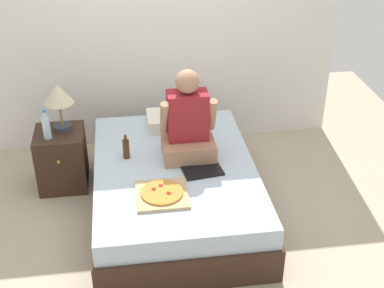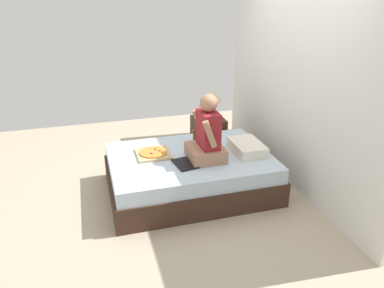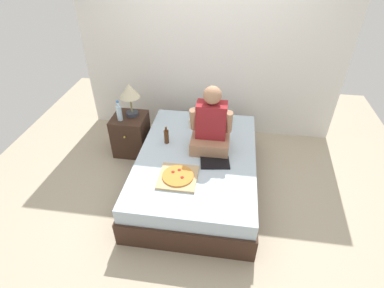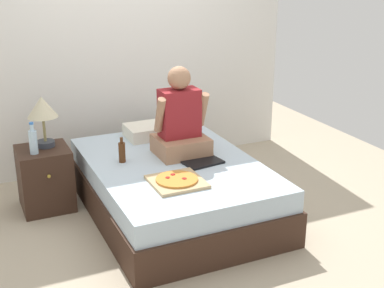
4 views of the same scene
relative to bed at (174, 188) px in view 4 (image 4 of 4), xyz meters
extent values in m
plane|color=tan|center=(0.00, 0.00, -0.23)|extent=(5.62, 5.62, 0.00)
cube|color=silver|center=(0.00, 1.34, 1.02)|extent=(3.62, 0.12, 2.50)
cube|color=#382319|center=(0.00, 0.00, -0.09)|extent=(1.38, 1.96, 0.30)
cube|color=silver|center=(0.00, 0.00, 0.15)|extent=(1.34, 1.90, 0.18)
cube|color=#382319|center=(-0.99, 0.57, 0.04)|extent=(0.44, 0.44, 0.56)
sphere|color=gold|center=(-0.99, 0.33, 0.15)|extent=(0.03, 0.03, 0.03)
cylinder|color=#333842|center=(-0.95, 0.62, 0.35)|extent=(0.16, 0.16, 0.05)
cylinder|color=olive|center=(-0.95, 0.62, 0.48)|extent=(0.02, 0.02, 0.22)
cone|color=beige|center=(-0.95, 0.62, 0.68)|extent=(0.26, 0.26, 0.18)
cylinder|color=silver|center=(-1.07, 0.48, 0.42)|extent=(0.07, 0.07, 0.20)
cylinder|color=silver|center=(-1.07, 0.48, 0.55)|extent=(0.03, 0.03, 0.06)
cylinder|color=blue|center=(-1.07, 0.48, 0.59)|extent=(0.04, 0.04, 0.02)
cube|color=silver|center=(0.08, 0.70, 0.30)|extent=(0.52, 0.34, 0.12)
cube|color=#A37556|center=(0.14, 0.15, 0.32)|extent=(0.44, 0.40, 0.16)
cube|color=maroon|center=(0.14, 0.18, 0.61)|extent=(0.34, 0.20, 0.42)
sphere|color=#A37556|center=(0.14, 0.18, 0.92)|extent=(0.20, 0.20, 0.20)
cylinder|color=#A37556|center=(-0.06, 0.13, 0.63)|extent=(0.07, 0.18, 0.32)
cylinder|color=#A37556|center=(0.34, 0.13, 0.63)|extent=(0.07, 0.18, 0.32)
cube|color=black|center=(0.22, -0.12, 0.25)|extent=(0.35, 0.26, 0.02)
cube|color=black|center=(0.19, 0.08, 0.29)|extent=(0.34, 0.24, 0.06)
cube|color=tan|center=(-0.15, -0.42, 0.25)|extent=(0.40, 0.40, 0.02)
cylinder|color=#CC7F33|center=(-0.15, -0.42, 0.27)|extent=(0.33, 0.33, 0.02)
cylinder|color=maroon|center=(-0.21, -0.38, 0.28)|extent=(0.04, 0.04, 0.00)
cylinder|color=maroon|center=(-0.10, -0.45, 0.28)|extent=(0.04, 0.04, 0.00)
cylinder|color=maroon|center=(-0.15, -0.34, 0.28)|extent=(0.04, 0.04, 0.00)
cylinder|color=#4C2811|center=(-0.39, 0.18, 0.33)|extent=(0.06, 0.06, 0.17)
cylinder|color=#4C2811|center=(-0.39, 0.18, 0.44)|extent=(0.03, 0.03, 0.05)
camera|label=1|loc=(-0.38, -3.76, 2.67)|focal=50.00mm
camera|label=2|loc=(3.90, -1.11, 2.15)|focal=35.00mm
camera|label=3|loc=(0.33, -2.68, 2.39)|focal=28.00mm
camera|label=4|loc=(-1.60, -3.91, 1.93)|focal=50.00mm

